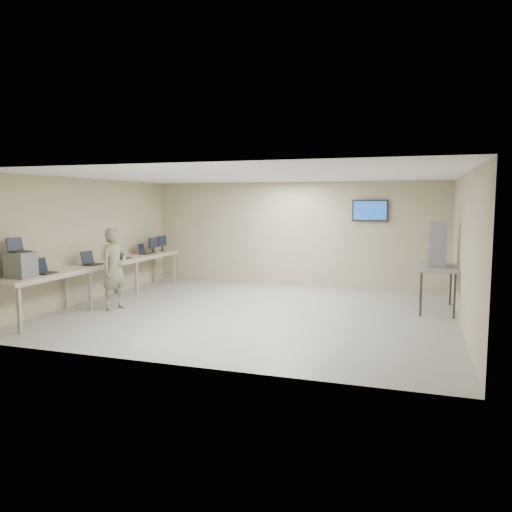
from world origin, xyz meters
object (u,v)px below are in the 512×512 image
(equipment_box, at_px, (21,265))
(workbench, at_px, (104,266))
(side_table, at_px, (437,270))
(soldier, at_px, (115,269))

(equipment_box, bearing_deg, workbench, 84.99)
(workbench, bearing_deg, side_table, 10.89)
(workbench, distance_m, side_table, 7.32)
(equipment_box, height_order, soldier, soldier)
(soldier, height_order, side_table, soldier)
(equipment_box, xyz_separation_m, side_table, (7.25, 3.77, -0.28))
(soldier, bearing_deg, side_table, -58.49)
(soldier, relative_size, side_table, 1.12)
(equipment_box, bearing_deg, soldier, 63.18)
(equipment_box, bearing_deg, side_table, 23.99)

